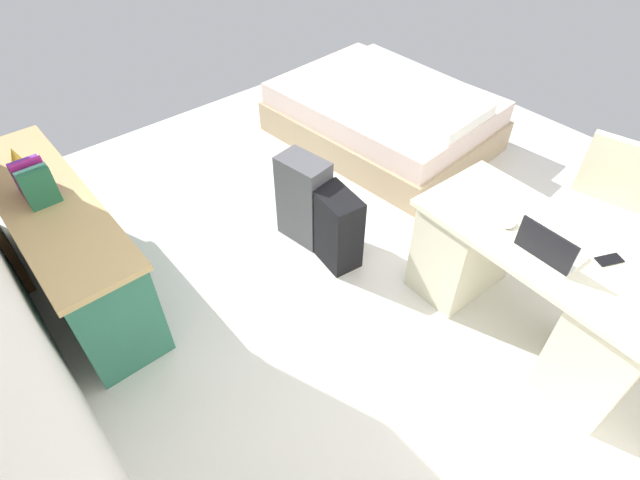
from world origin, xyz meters
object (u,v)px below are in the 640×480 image
object	(u,v)px
credenza	(67,244)
office_chair	(594,220)
bed	(384,117)
figurine_small	(14,155)
laptop	(549,249)
suitcase_spare_grey	(304,200)
cell_phone_near_laptop	(609,260)
desk	(531,285)
suitcase_black	(336,228)
computer_mouse	(510,224)

from	to	relation	value
credenza	office_chair	bearing A→B (deg)	-127.38
credenza	bed	world-z (taller)	credenza
figurine_small	bed	bearing A→B (deg)	-100.39
credenza	laptop	bearing A→B (deg)	-139.64
bed	laptop	size ratio (longest dim) A/B	6.28
credenza	suitcase_spare_grey	world-z (taller)	credenza
office_chair	laptop	size ratio (longest dim) A/B	2.95
suitcase_spare_grey	cell_phone_near_laptop	xyz separation A→B (m)	(-1.80, -0.59, 0.40)
suitcase_spare_grey	credenza	bearing A→B (deg)	59.65
suitcase_spare_grey	desk	bearing A→B (deg)	-170.83
credenza	cell_phone_near_laptop	world-z (taller)	credenza
suitcase_black	suitcase_spare_grey	xyz separation A→B (m)	(0.33, 0.02, 0.05)
credenza	suitcase_spare_grey	bearing A→B (deg)	-112.14
computer_mouse	desk	bearing A→B (deg)	-163.29
suitcase_black	laptop	bearing A→B (deg)	-156.05
desk	laptop	distance (m)	0.41
office_chair	computer_mouse	xyz separation A→B (m)	(0.18, 0.84, 0.33)
office_chair	figurine_small	world-z (taller)	office_chair
suitcase_black	desk	bearing A→B (deg)	-150.92
desk	cell_phone_near_laptop	bearing A→B (deg)	-158.10
suitcase_spare_grey	computer_mouse	bearing A→B (deg)	-170.33
suitcase_spare_grey	laptop	distance (m)	1.67
computer_mouse	figurine_small	xyz separation A→B (m)	(2.40, 1.89, 0.05)
office_chair	laptop	world-z (taller)	office_chair
figurine_small	credenza	bearing A→B (deg)	-179.82
computer_mouse	suitcase_spare_grey	bearing A→B (deg)	20.23
office_chair	credenza	bearing A→B (deg)	52.62
desk	suitcase_spare_grey	bearing A→B (deg)	17.39
computer_mouse	cell_phone_near_laptop	bearing A→B (deg)	-159.07
bed	laptop	world-z (taller)	laptop
suitcase_black	computer_mouse	world-z (taller)	computer_mouse
bed	computer_mouse	size ratio (longest dim) A/B	20.04
desk	office_chair	xyz separation A→B (m)	(0.04, -0.78, 0.04)
figurine_small	desk	bearing A→B (deg)	-143.35
suitcase_spare_grey	figurine_small	bearing A→B (deg)	45.23
desk	bed	bearing A→B (deg)	-24.00
laptop	cell_phone_near_laptop	xyz separation A→B (m)	(-0.23, -0.22, -0.04)
credenza	laptop	distance (m)	2.87
office_chair	suitcase_black	distance (m)	1.70
suitcase_spare_grey	figurine_small	size ratio (longest dim) A/B	6.11
laptop	cell_phone_near_laptop	size ratio (longest dim) A/B	2.34
office_chair	bed	bearing A→B (deg)	-4.06
suitcase_spare_grey	figurine_small	distance (m)	1.89
suitcase_black	computer_mouse	size ratio (longest dim) A/B	5.63
suitcase_black	cell_phone_near_laptop	distance (m)	1.63
suitcase_black	laptop	size ratio (longest dim) A/B	1.77
office_chair	bed	xyz separation A→B (m)	(2.05, -0.15, -0.18)
suitcase_spare_grey	laptop	world-z (taller)	laptop
bed	suitcase_black	distance (m)	1.66
office_chair	suitcase_spare_grey	bearing A→B (deg)	40.30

